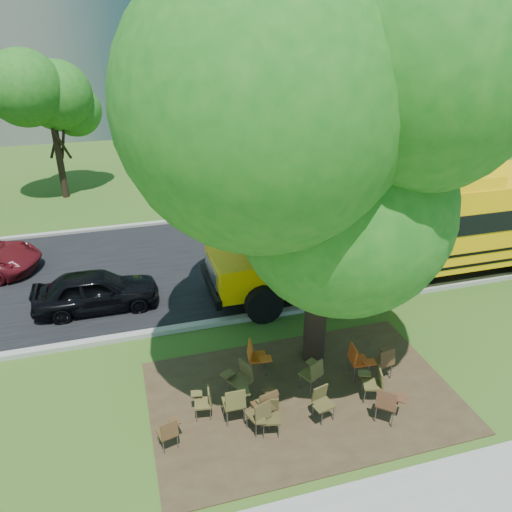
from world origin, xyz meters
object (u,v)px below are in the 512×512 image
object	(u,v)px
chair_0	(169,431)
chair_1	(235,401)
school_bus	(432,221)
chair_11	(313,372)
chair_12	(358,359)
chair_9	(241,376)
chair_4	(267,403)
chair_13	(384,360)
main_tree	(326,146)
chair_3	(269,414)
chair_7	(388,402)
chair_10	(256,355)
chair_8	(205,400)
black_car	(96,290)
chair_6	(374,381)
chair_5	(322,401)
chair_2	(260,412)

from	to	relation	value
chair_0	chair_1	world-z (taller)	chair_1
school_bus	chair_1	size ratio (longest dim) A/B	14.31
chair_11	chair_12	bearing A→B (deg)	-20.14
chair_0	chair_9	size ratio (longest dim) A/B	0.84
school_bus	chair_4	distance (m)	9.08
chair_12	chair_13	world-z (taller)	chair_13
chair_1	chair_4	distance (m)	0.67
school_bus	chair_0	bearing A→B (deg)	-150.14
main_tree	chair_11	world-z (taller)	main_tree
chair_4	chair_3	bearing A→B (deg)	-109.28
main_tree	chair_0	size ratio (longest dim) A/B	11.83
chair_7	chair_12	world-z (taller)	chair_7
chair_10	chair_8	bearing A→B (deg)	-45.96
chair_0	chair_7	bearing A→B (deg)	-20.22
chair_10	chair_12	world-z (taller)	chair_10
chair_0	chair_4	distance (m)	2.10
chair_12	chair_3	bearing A→B (deg)	-61.95
main_tree	chair_0	bearing A→B (deg)	-153.53
chair_13	main_tree	bearing A→B (deg)	128.23
chair_7	chair_11	distance (m)	1.82
chair_7	chair_13	world-z (taller)	chair_13
chair_0	chair_8	world-z (taller)	same
chair_0	black_car	world-z (taller)	black_car
chair_1	chair_7	xyz separation A→B (m)	(3.13, -0.92, -0.02)
chair_1	chair_9	distance (m)	0.84
chair_3	chair_6	bearing A→B (deg)	-162.17
chair_10	chair_13	size ratio (longest dim) A/B	1.01
chair_1	school_bus	bearing A→B (deg)	33.20
chair_8	black_car	world-z (taller)	black_car
chair_6	chair_7	distance (m)	0.74
main_tree	chair_13	distance (m)	5.27
chair_4	school_bus	bearing A→B (deg)	21.22
chair_5	black_car	size ratio (longest dim) A/B	0.22
chair_5	chair_12	world-z (taller)	chair_12
chair_8	black_car	bearing A→B (deg)	31.17
chair_11	chair_13	distance (m)	1.80
chair_9	chair_7	bearing A→B (deg)	-147.14
chair_3	chair_8	bearing A→B (deg)	-22.97
main_tree	chair_12	xyz separation A→B (m)	(0.73, -0.99, -4.97)
chair_0	chair_2	xyz separation A→B (m)	(1.90, -0.07, 0.05)
chair_10	chair_11	world-z (taller)	chair_10
chair_3	chair_10	world-z (taller)	chair_10
school_bus	chair_0	world-z (taller)	school_bus
chair_8	chair_13	xyz separation A→B (m)	(4.38, 0.06, 0.09)
chair_7	chair_13	xyz separation A→B (m)	(0.65, 1.32, 0.00)
chair_6	chair_10	distance (m)	2.85
chair_13	black_car	distance (m)	8.48
chair_2	chair_12	xyz separation A→B (m)	(2.76, 1.04, 0.03)
chair_2	chair_3	size ratio (longest dim) A/B	1.06
chair_5	chair_6	size ratio (longest dim) A/B	0.94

